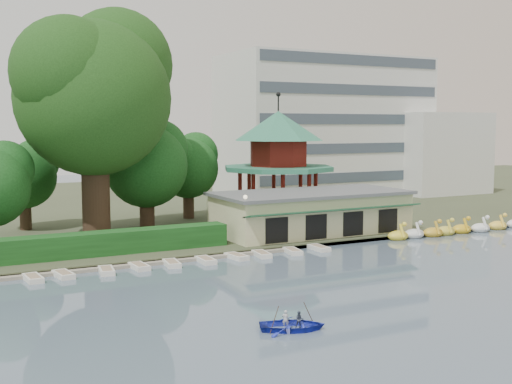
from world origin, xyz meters
TOP-DOWN VIEW (x-y plane):
  - ground_plane at (0.00, 0.00)m, footprint 220.00×220.00m
  - shore at (0.00, 52.00)m, footprint 220.00×70.00m
  - embankment at (0.00, 17.30)m, footprint 220.00×0.60m
  - dock at (-12.00, 17.20)m, footprint 34.00×1.60m
  - boathouse at (10.00, 21.97)m, footprint 18.60×9.39m
  - pavilion at (12.00, 32.00)m, footprint 12.40×12.40m
  - office_building at (32.67, 49.00)m, footprint 38.00×18.00m
  - hedge at (-15.00, 20.50)m, footprint 30.00×2.00m
  - lamp_post at (1.50, 19.00)m, footprint 0.36×0.36m
  - big_tree at (-8.81, 28.22)m, footprint 15.10×14.07m
  - small_trees at (-11.03, 31.62)m, footprint 39.78×16.70m
  - swan_boats at (25.56, 16.62)m, footprint 20.06×2.15m
  - moored_rowboats at (-10.12, 15.80)m, footprint 34.82×2.70m
  - rowboat_with_passengers at (-6.01, -1.54)m, footprint 5.78×5.10m

SIDE VIEW (x-z plane):
  - ground_plane at x=0.00m, z-range 0.00..0.00m
  - dock at x=-12.00m, z-range 0.00..0.24m
  - embankment at x=0.00m, z-range 0.00..0.30m
  - moored_rowboats at x=-10.12m, z-range 0.00..0.36m
  - shore at x=0.00m, z-range 0.00..0.40m
  - swan_boats at x=25.56m, z-range -0.56..1.35m
  - rowboat_with_passengers at x=-6.01m, z-range -0.51..1.50m
  - hedge at x=-15.00m, z-range 0.40..2.20m
  - boathouse at x=10.00m, z-range 0.42..4.32m
  - lamp_post at x=1.50m, z-range 1.20..5.48m
  - small_trees at x=-11.03m, z-range 0.94..11.71m
  - pavilion at x=12.00m, z-range 0.73..14.23m
  - office_building at x=32.67m, z-range -0.27..19.73m
  - big_tree at x=-8.81m, z-range 3.53..24.45m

